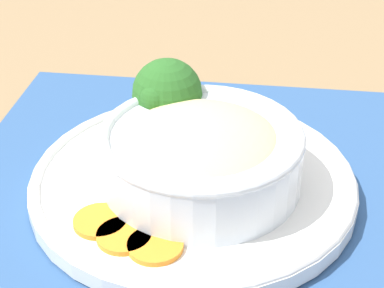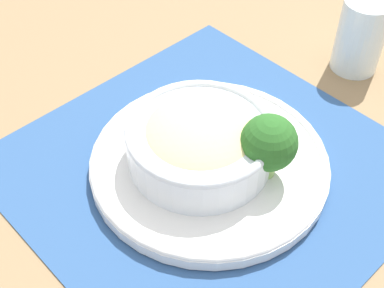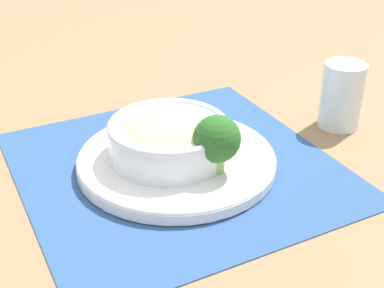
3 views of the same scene
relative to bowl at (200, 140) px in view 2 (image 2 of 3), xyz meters
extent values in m
plane|color=#8C704C|center=(0.01, 0.01, -0.05)|extent=(4.00, 4.00, 0.00)
cube|color=#2D5184|center=(0.01, 0.01, -0.05)|extent=(0.51, 0.50, 0.00)
cylinder|color=white|center=(0.01, 0.01, -0.04)|extent=(0.32, 0.32, 0.02)
torus|color=white|center=(0.01, 0.01, -0.03)|extent=(0.31, 0.31, 0.01)
cylinder|color=silver|center=(0.00, 0.00, -0.01)|extent=(0.19, 0.19, 0.05)
torus|color=silver|center=(0.00, 0.00, 0.02)|extent=(0.19, 0.19, 0.01)
ellipsoid|color=beige|center=(0.00, 0.00, 0.01)|extent=(0.15, 0.15, 0.06)
cylinder|color=#84AD5B|center=(0.08, 0.04, -0.02)|extent=(0.03, 0.03, 0.03)
sphere|color=#286023|center=(0.08, 0.04, 0.02)|extent=(0.07, 0.07, 0.07)
sphere|color=#286023|center=(0.06, 0.05, 0.03)|extent=(0.03, 0.03, 0.03)
sphere|color=#286023|center=(0.09, 0.03, 0.02)|extent=(0.03, 0.03, 0.03)
cylinder|color=orange|center=(-0.07, 0.08, -0.03)|extent=(0.05, 0.05, 0.01)
cylinder|color=orange|center=(-0.09, 0.06, -0.03)|extent=(0.05, 0.05, 0.01)
cylinder|color=orange|center=(-0.10, 0.03, -0.03)|extent=(0.05, 0.05, 0.01)
cylinder|color=silver|center=(0.03, 0.34, 0.00)|extent=(0.07, 0.07, 0.12)
cylinder|color=silver|center=(0.03, 0.34, -0.02)|extent=(0.06, 0.06, 0.07)
camera|label=1|loc=(-0.50, -0.03, 0.32)|focal=60.00mm
camera|label=2|loc=(0.32, -0.35, 0.48)|focal=50.00mm
camera|label=3|loc=(0.65, -0.34, 0.40)|focal=50.00mm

